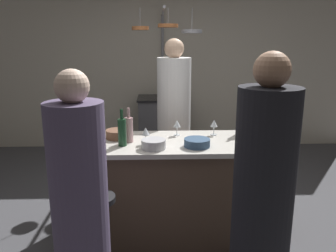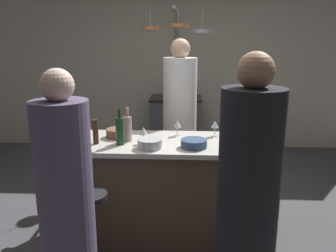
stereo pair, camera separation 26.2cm
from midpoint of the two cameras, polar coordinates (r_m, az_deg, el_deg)
name	(u,v)px [view 2 (the right image)]	position (r m, az deg, el deg)	size (l,w,h in m)	color
ground_plane	(167,233)	(3.36, 2.19, -17.43)	(9.00, 9.00, 0.00)	#4C4C51
back_wall	(177,69)	(5.74, 2.78, 9.49)	(6.40, 0.16, 2.60)	beige
kitchen_island	(167,188)	(3.15, 2.27, -10.40)	(1.80, 0.72, 0.90)	brown
stove_range	(176,125)	(5.48, 2.65, 0.22)	(0.80, 0.64, 0.89)	#47474C
chef	(180,125)	(3.89, 3.88, 0.19)	(0.38, 0.38, 1.78)	white
bar_stool_left	(91,231)	(2.70, -9.84, -16.96)	(0.28, 0.28, 0.68)	#4C4C51
guest_left	(67,209)	(2.22, -13.23, -13.38)	(0.34, 0.34, 1.61)	#594C6B
bar_stool_right	(242,236)	(2.70, 15.13, -17.29)	(0.28, 0.28, 0.68)	#4C4C51
guest_right	(247,209)	(2.16, 16.56, -13.21)	(0.36, 0.36, 1.70)	black
overhead_pot_rack	(178,45)	(4.86, 3.32, 13.25)	(0.89, 1.28, 2.17)	gray
pepper_mill	(96,132)	(2.93, -9.51, -0.99)	(0.05, 0.05, 0.21)	#382319
wine_bottle_rose	(128,128)	(2.98, -4.25, -0.40)	(0.07, 0.07, 0.30)	#B78C8E
wine_bottle_dark	(243,124)	(3.23, 14.62, 0.32)	(0.07, 0.07, 0.30)	black
wine_bottle_green	(120,131)	(2.88, -5.45, -0.81)	(0.07, 0.07, 0.31)	#193D23
wine_glass_near_left_guest	(215,125)	(3.18, 10.16, 0.14)	(0.07, 0.07, 0.15)	silver
wine_glass_near_right_guest	(177,124)	(3.15, 3.95, 0.23)	(0.07, 0.07, 0.15)	silver
wine_glass_by_chef	(143,132)	(2.90, -1.55, -0.98)	(0.07, 0.07, 0.15)	silver
mixing_bowl_blue	(194,143)	(2.83, 6.99, -2.93)	(0.22, 0.22, 0.07)	#334C6B
mixing_bowl_steel	(150,144)	(2.79, -0.35, -2.98)	(0.20, 0.20, 0.08)	#B7B7BC
mixing_bowl_wooden	(118,133)	(3.13, -5.99, -1.17)	(0.21, 0.21, 0.08)	brown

